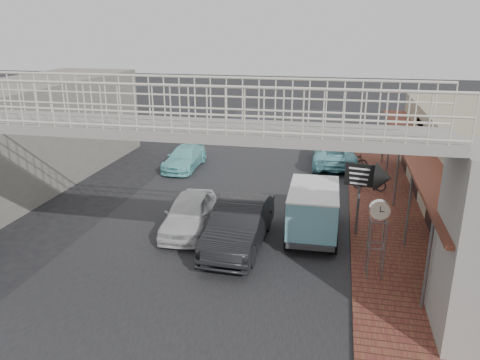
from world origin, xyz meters
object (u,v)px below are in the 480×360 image
at_px(angkot_curb, 335,153).
at_px(motorcycle_near, 369,181).
at_px(white_hatchback, 189,213).
at_px(motorcycle_far, 354,161).
at_px(arrow_sign, 380,178).
at_px(angkot_van, 314,205).
at_px(street_clock, 379,214).
at_px(dark_sedan, 239,225).
at_px(angkot_far, 185,158).

distance_m(angkot_curb, motorcycle_near, 4.70).
distance_m(white_hatchback, motorcycle_far, 11.48).
distance_m(motorcycle_far, arrow_sign, 9.13).
xyz_separation_m(angkot_van, motorcycle_near, (2.36, 5.55, -0.74)).
xyz_separation_m(motorcycle_near, arrow_sign, (-0.04, -5.46, 1.91)).
bearing_deg(angkot_curb, street_clock, 94.77).
height_order(dark_sedan, angkot_far, dark_sedan).
distance_m(white_hatchback, dark_sedan, 2.39).
bearing_deg(dark_sedan, angkot_van, 30.86).
bearing_deg(motorcycle_near, angkot_curb, 34.83).
xyz_separation_m(angkot_far, motorcycle_near, (9.93, -1.97, -0.07)).
bearing_deg(angkot_far, street_clock, -46.64).
relative_size(dark_sedan, motorcycle_far, 3.39).
bearing_deg(angkot_van, arrow_sign, 1.14).
bearing_deg(arrow_sign, dark_sedan, -151.82).
height_order(white_hatchback, arrow_sign, arrow_sign).
distance_m(dark_sedan, arrow_sign, 5.34).
distance_m(angkot_van, motorcycle_far, 9.19).
bearing_deg(street_clock, motorcycle_far, 87.96).
distance_m(white_hatchback, angkot_far, 8.49).
xyz_separation_m(dark_sedan, motorcycle_near, (4.90, 6.98, -0.30)).
bearing_deg(angkot_curb, angkot_far, 14.49).
distance_m(angkot_far, angkot_van, 10.69).
height_order(dark_sedan, motorcycle_near, dark_sedan).
bearing_deg(motorcycle_near, white_hatchback, 143.58).
height_order(dark_sedan, angkot_curb, dark_sedan).
bearing_deg(street_clock, angkot_curb, 92.75).
relative_size(dark_sedan, angkot_far, 1.22).
relative_size(angkot_curb, angkot_van, 1.27).
xyz_separation_m(white_hatchback, motorcycle_near, (7.10, 6.03, -0.19)).
bearing_deg(arrow_sign, angkot_far, 153.86).
bearing_deg(motorcycle_near, street_clock, -168.59).
distance_m(angkot_van, motorcycle_near, 6.07).
distance_m(angkot_curb, motorcycle_far, 1.44).
relative_size(white_hatchback, dark_sedan, 0.83).
bearing_deg(dark_sedan, motorcycle_far, 69.19).
relative_size(white_hatchback, angkot_curb, 0.80).
relative_size(angkot_curb, arrow_sign, 1.79).
relative_size(white_hatchback, arrow_sign, 1.44).
bearing_deg(motorcycle_near, motorcycle_far, 23.54).
height_order(street_clock, arrow_sign, arrow_sign).
bearing_deg(angkot_curb, dark_sedan, 72.59).
height_order(white_hatchback, dark_sedan, dark_sedan).
bearing_deg(white_hatchback, street_clock, -23.47).
xyz_separation_m(dark_sedan, angkot_far, (-5.03, 8.95, -0.23)).
distance_m(white_hatchback, angkot_curb, 11.70).
bearing_deg(angkot_far, arrow_sign, -36.56).
xyz_separation_m(dark_sedan, motorcycle_far, (4.27, 10.44, -0.28)).
relative_size(angkot_far, motorcycle_far, 2.78).
relative_size(angkot_far, street_clock, 1.61).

